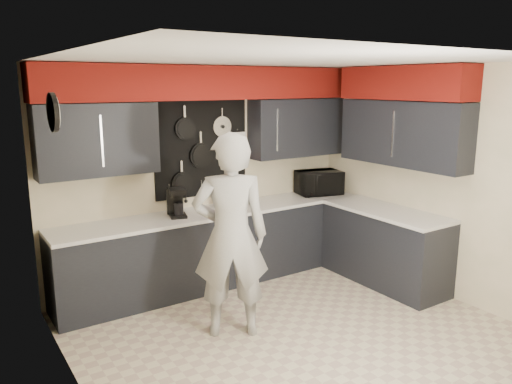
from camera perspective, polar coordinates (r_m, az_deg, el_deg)
ground at (r=5.16m, az=3.90°, el=-15.37°), size 4.00×4.00×0.00m
back_wall_assembly at (r=5.94m, az=-5.21°, el=8.54°), size 4.00×0.36×2.60m
right_wall_assembly at (r=6.07m, az=16.82°, el=7.52°), size 0.36×3.50×2.60m
left_wall_assembly at (r=3.87m, az=-20.25°, el=-4.38°), size 0.05×3.50×2.60m
base_cabinets at (r=6.09m, az=1.20°, el=-6.24°), size 3.95×2.20×0.92m
microwave at (r=6.80m, az=7.19°, el=1.07°), size 0.65×0.51×0.32m
knife_block at (r=6.05m, az=-2.00°, el=-0.77°), size 0.10×0.10×0.21m
utensil_crock at (r=6.06m, az=-4.02°, el=-1.07°), size 0.12×0.12×0.15m
coffee_maker at (r=5.69m, az=-9.06°, el=-1.11°), size 0.23×0.26×0.33m
person at (r=4.72m, az=-2.92°, el=-5.07°), size 0.86×0.75×1.97m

